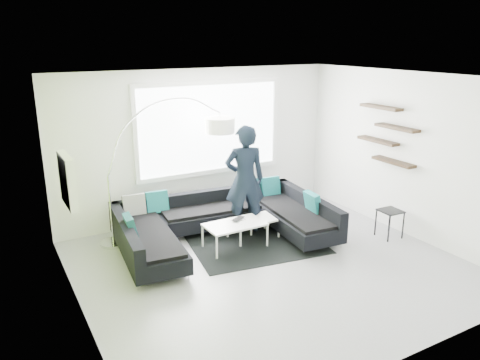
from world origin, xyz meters
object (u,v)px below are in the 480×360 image
at_px(coffee_table, 244,231).
at_px(side_table, 389,224).
at_px(person, 245,180).
at_px(arc_lamp, 108,176).
at_px(laptop, 240,219).
at_px(sectional_sofa, 225,225).

height_order(coffee_table, side_table, side_table).
bearing_deg(person, coffee_table, 77.58).
relative_size(arc_lamp, side_table, 4.87).
bearing_deg(laptop, coffee_table, -40.52).
bearing_deg(arc_lamp, sectional_sofa, -18.51).
distance_m(sectional_sofa, coffee_table, 0.35).
xyz_separation_m(coffee_table, person, (0.25, 0.43, 0.75)).
bearing_deg(side_table, sectional_sofa, 155.42).
distance_m(sectional_sofa, laptop, 0.28).
distance_m(sectional_sofa, arc_lamp, 2.06).
bearing_deg(person, arc_lamp, 3.40).
distance_m(arc_lamp, person, 2.29).
bearing_deg(arc_lamp, side_table, -16.97).
height_order(arc_lamp, person, arc_lamp).
xyz_separation_m(arc_lamp, side_table, (4.25, -2.03, -0.95)).
relative_size(coffee_table, person, 0.66).
height_order(sectional_sofa, coffee_table, sectional_sofa).
xyz_separation_m(sectional_sofa, side_table, (2.59, -1.18, -0.08)).
xyz_separation_m(coffee_table, arc_lamp, (-1.95, 1.00, 0.99)).
bearing_deg(laptop, side_table, -55.45).
bearing_deg(person, sectional_sofa, 44.99).
bearing_deg(coffee_table, arc_lamp, 152.37).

